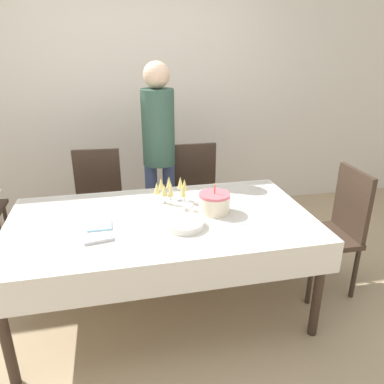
{
  "coord_description": "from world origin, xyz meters",
  "views": [
    {
      "loc": [
        -0.28,
        -2.23,
        1.81
      ],
      "look_at": [
        0.23,
        0.11,
        0.85
      ],
      "focal_mm": 35.0,
      "sensor_mm": 36.0,
      "label": 1
    }
  ],
  "objects_px": {
    "dining_chair_far_left": "(98,201)",
    "person_standing": "(159,141)",
    "plate_stack_main": "(183,224)",
    "dining_chair_right_end": "(336,226)",
    "birthday_cake": "(214,203)",
    "champagne_tray": "(171,192)",
    "plate_stack_dessert": "(171,209)",
    "dining_chair_far_right": "(197,193)"
  },
  "relations": [
    {
      "from": "dining_chair_far_left",
      "to": "birthday_cake",
      "type": "distance_m",
      "value": 1.2
    },
    {
      "from": "dining_chair_right_end",
      "to": "plate_stack_dessert",
      "type": "distance_m",
      "value": 1.26
    },
    {
      "from": "plate_stack_dessert",
      "to": "person_standing",
      "type": "bearing_deg",
      "value": 87.59
    },
    {
      "from": "dining_chair_right_end",
      "to": "plate_stack_dessert",
      "type": "bearing_deg",
      "value": 176.1
    },
    {
      "from": "plate_stack_dessert",
      "to": "champagne_tray",
      "type": "bearing_deg",
      "value": 80.27
    },
    {
      "from": "dining_chair_right_end",
      "to": "dining_chair_far_left",
      "type": "bearing_deg",
      "value": 153.63
    },
    {
      "from": "dining_chair_far_right",
      "to": "plate_stack_dessert",
      "type": "relative_size",
      "value": 4.79
    },
    {
      "from": "champagne_tray",
      "to": "birthday_cake",
      "type": "bearing_deg",
      "value": -35.93
    },
    {
      "from": "champagne_tray",
      "to": "person_standing",
      "type": "relative_size",
      "value": 0.19
    },
    {
      "from": "birthday_cake",
      "to": "person_standing",
      "type": "relative_size",
      "value": 0.13
    },
    {
      "from": "dining_chair_right_end",
      "to": "plate_stack_main",
      "type": "distance_m",
      "value": 1.23
    },
    {
      "from": "birthday_cake",
      "to": "champagne_tray",
      "type": "xyz_separation_m",
      "value": [
        -0.27,
        0.19,
        0.02
      ]
    },
    {
      "from": "dining_chair_right_end",
      "to": "champagne_tray",
      "type": "height_order",
      "value": "dining_chair_right_end"
    },
    {
      "from": "dining_chair_far_left",
      "to": "person_standing",
      "type": "xyz_separation_m",
      "value": [
        0.55,
        0.06,
        0.49
      ]
    },
    {
      "from": "person_standing",
      "to": "dining_chair_far_left",
      "type": "bearing_deg",
      "value": -174.24
    },
    {
      "from": "dining_chair_right_end",
      "to": "plate_stack_dessert",
      "type": "xyz_separation_m",
      "value": [
        -1.24,
        0.08,
        0.22
      ]
    },
    {
      "from": "champagne_tray",
      "to": "plate_stack_main",
      "type": "relative_size",
      "value": 1.24
    },
    {
      "from": "birthday_cake",
      "to": "plate_stack_main",
      "type": "bearing_deg",
      "value": -145.11
    },
    {
      "from": "dining_chair_far_right",
      "to": "plate_stack_dessert",
      "type": "xyz_separation_m",
      "value": [
        -0.36,
        -0.79,
        0.22
      ]
    },
    {
      "from": "dining_chair_far_right",
      "to": "person_standing",
      "type": "xyz_separation_m",
      "value": [
        -0.33,
        0.06,
        0.49
      ]
    },
    {
      "from": "birthday_cake",
      "to": "plate_stack_dessert",
      "type": "bearing_deg",
      "value": 167.17
    },
    {
      "from": "birthday_cake",
      "to": "plate_stack_main",
      "type": "distance_m",
      "value": 0.31
    },
    {
      "from": "champagne_tray",
      "to": "plate_stack_dessert",
      "type": "height_order",
      "value": "champagne_tray"
    },
    {
      "from": "plate_stack_main",
      "to": "person_standing",
      "type": "height_order",
      "value": "person_standing"
    },
    {
      "from": "dining_chair_right_end",
      "to": "dining_chair_far_right",
      "type": "bearing_deg",
      "value": 135.15
    },
    {
      "from": "birthday_cake",
      "to": "champagne_tray",
      "type": "relative_size",
      "value": 0.66
    },
    {
      "from": "dining_chair_far_left",
      "to": "person_standing",
      "type": "relative_size",
      "value": 0.57
    },
    {
      "from": "champagne_tray",
      "to": "plate_stack_dessert",
      "type": "distance_m",
      "value": 0.15
    },
    {
      "from": "dining_chair_far_left",
      "to": "dining_chair_far_right",
      "type": "xyz_separation_m",
      "value": [
        0.88,
        0.0,
        0.0
      ]
    },
    {
      "from": "champagne_tray",
      "to": "plate_stack_main",
      "type": "bearing_deg",
      "value": -87.41
    },
    {
      "from": "dining_chair_far_left",
      "to": "plate_stack_main",
      "type": "bearing_deg",
      "value": -61.58
    },
    {
      "from": "dining_chair_far_left",
      "to": "champagne_tray",
      "type": "relative_size",
      "value": 2.97
    },
    {
      "from": "dining_chair_right_end",
      "to": "birthday_cake",
      "type": "height_order",
      "value": "dining_chair_right_end"
    },
    {
      "from": "dining_chair_far_right",
      "to": "plate_stack_main",
      "type": "relative_size",
      "value": 3.7
    },
    {
      "from": "plate_stack_dessert",
      "to": "birthday_cake",
      "type": "bearing_deg",
      "value": -12.83
    },
    {
      "from": "birthday_cake",
      "to": "plate_stack_main",
      "type": "relative_size",
      "value": 0.82
    },
    {
      "from": "champagne_tray",
      "to": "dining_chair_far_left",
      "type": "bearing_deg",
      "value": 129.28
    },
    {
      "from": "birthday_cake",
      "to": "plate_stack_main",
      "type": "xyz_separation_m",
      "value": [
        -0.25,
        -0.17,
        -0.05
      ]
    },
    {
      "from": "champagne_tray",
      "to": "plate_stack_dessert",
      "type": "relative_size",
      "value": 1.61
    },
    {
      "from": "dining_chair_far_right",
      "to": "birthday_cake",
      "type": "height_order",
      "value": "dining_chair_far_right"
    },
    {
      "from": "dining_chair_far_right",
      "to": "birthday_cake",
      "type": "distance_m",
      "value": 0.9
    },
    {
      "from": "plate_stack_main",
      "to": "dining_chair_far_right",
      "type": "bearing_deg",
      "value": 72.41
    }
  ]
}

